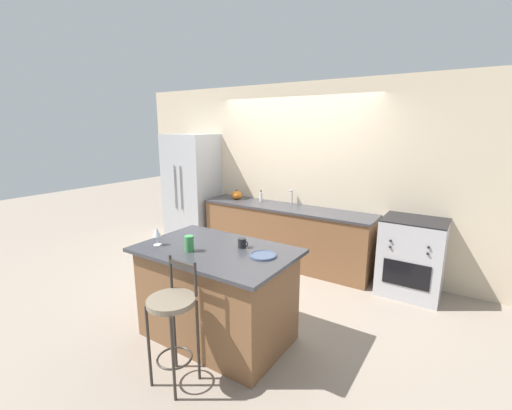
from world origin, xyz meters
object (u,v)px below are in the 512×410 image
(dinner_plate, at_px, (263,255))
(wine_glass, at_px, (157,232))
(coffee_mug, at_px, (242,243))
(refrigerator, at_px, (192,190))
(bar_stool_near, at_px, (173,315))
(pumpkin_decoration, at_px, (237,195))
(oven_range, at_px, (412,257))
(tumbler_cup, at_px, (189,244))
(soap_bottle, at_px, (261,197))

(dinner_plate, height_order, wine_glass, wine_glass)
(coffee_mug, bearing_deg, refrigerator, 142.42)
(dinner_plate, relative_size, coffee_mug, 2.21)
(refrigerator, xyz_separation_m, coffee_mug, (2.40, -1.85, 0.01))
(bar_stool_near, relative_size, dinner_plate, 4.27)
(dinner_plate, distance_m, wine_glass, 1.08)
(refrigerator, relative_size, pumpkin_decoration, 11.09)
(bar_stool_near, height_order, dinner_plate, bar_stool_near)
(pumpkin_decoration, bearing_deg, bar_stool_near, -63.05)
(wine_glass, relative_size, pumpkin_decoration, 1.05)
(wine_glass, distance_m, coffee_mug, 0.84)
(bar_stool_near, bearing_deg, dinner_plate, 64.64)
(oven_range, xyz_separation_m, tumbler_cup, (-1.60, -2.23, 0.52))
(wine_glass, distance_m, tumbler_cup, 0.39)
(oven_range, relative_size, dinner_plate, 3.96)
(bar_stool_near, height_order, soap_bottle, soap_bottle)
(oven_range, relative_size, wine_glass, 5.26)
(oven_range, height_order, soap_bottle, soap_bottle)
(tumbler_cup, height_order, soap_bottle, same)
(dinner_plate, height_order, coffee_mug, coffee_mug)
(refrigerator, xyz_separation_m, wine_glass, (1.66, -2.24, 0.09))
(refrigerator, height_order, pumpkin_decoration, refrigerator)
(bar_stool_near, relative_size, coffee_mug, 9.43)
(dinner_plate, distance_m, coffee_mug, 0.30)
(tumbler_cup, relative_size, soap_bottle, 0.80)
(oven_range, distance_m, dinner_plate, 2.23)
(refrigerator, distance_m, coffee_mug, 3.03)
(wine_glass, bearing_deg, dinner_plate, 17.00)
(dinner_plate, xyz_separation_m, coffee_mug, (-0.29, 0.08, 0.04))
(oven_range, relative_size, bar_stool_near, 0.93)
(coffee_mug, xyz_separation_m, tumbler_cup, (-0.36, -0.34, 0.03))
(tumbler_cup, bearing_deg, coffee_mug, 43.93)
(dinner_plate, distance_m, soap_bottle, 2.47)
(refrigerator, bearing_deg, dinner_plate, -35.66)
(oven_range, bearing_deg, coffee_mug, -123.43)
(tumbler_cup, bearing_deg, soap_bottle, 106.56)
(bar_stool_near, xyz_separation_m, pumpkin_decoration, (-1.41, 2.77, 0.36))
(bar_stool_near, height_order, wine_glass, wine_glass)
(wine_glass, xyz_separation_m, pumpkin_decoration, (-0.74, 2.32, -0.10))
(refrigerator, distance_m, oven_range, 3.67)
(soap_bottle, bearing_deg, dinner_plate, -57.17)
(coffee_mug, bearing_deg, bar_stool_near, -95.14)
(bar_stool_near, height_order, pumpkin_decoration, pumpkin_decoration)
(oven_range, xyz_separation_m, dinner_plate, (-0.96, -1.96, 0.46))
(oven_range, bearing_deg, dinner_plate, -115.97)
(bar_stool_near, xyz_separation_m, coffee_mug, (0.08, 0.85, 0.37))
(tumbler_cup, distance_m, soap_bottle, 2.44)
(bar_stool_near, height_order, tumbler_cup, tumbler_cup)
(tumbler_cup, bearing_deg, bar_stool_near, -60.66)
(wine_glass, height_order, coffee_mug, wine_glass)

